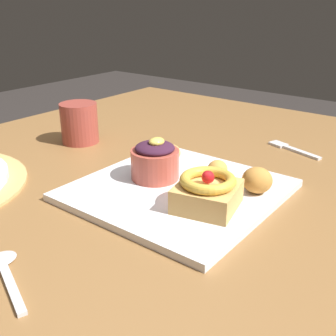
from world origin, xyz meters
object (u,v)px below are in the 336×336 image
(berry_ramekin, at_px, (154,161))
(fritter_back, at_px, (257,180))
(spoon, at_px, (5,271))
(cake_slice, at_px, (207,192))
(front_plate, at_px, (178,190))
(fritter_middle, at_px, (171,153))
(coffee_mug, at_px, (79,123))
(fritter_front, at_px, (217,169))
(fork, at_px, (291,149))

(berry_ramekin, distance_m, fritter_back, 0.17)
(spoon, bearing_deg, cake_slice, -92.05)
(cake_slice, bearing_deg, front_plate, 68.14)
(berry_ramekin, relative_size, fritter_middle, 2.19)
(fritter_back, distance_m, coffee_mug, 0.44)
(fritter_front, distance_m, fritter_middle, 0.11)
(cake_slice, height_order, fritter_middle, cake_slice)
(front_plate, bearing_deg, coffee_mug, 76.69)
(fritter_back, bearing_deg, coffee_mug, 87.85)
(berry_ramekin, distance_m, fritter_front, 0.11)
(berry_ramekin, bearing_deg, fritter_front, -51.47)
(fork, bearing_deg, cake_slice, 109.83)
(cake_slice, bearing_deg, spoon, 157.35)
(front_plate, distance_m, fork, 0.32)
(fritter_middle, bearing_deg, berry_ramekin, -161.73)
(berry_ramekin, xyz_separation_m, fork, (0.31, -0.12, -0.04))
(berry_ramekin, relative_size, spoon, 0.67)
(fritter_back, height_order, fork, fritter_back)
(fork, bearing_deg, coffee_mug, 49.33)
(front_plate, bearing_deg, fritter_back, -61.16)
(spoon, bearing_deg, fritter_back, -91.52)
(spoon, distance_m, coffee_mug, 0.47)
(spoon, bearing_deg, fork, -78.55)
(fritter_middle, distance_m, spoon, 0.38)
(cake_slice, bearing_deg, fritter_back, -20.57)
(fritter_front, relative_size, fritter_middle, 0.98)
(front_plate, height_order, berry_ramekin, berry_ramekin)
(fritter_front, distance_m, coffee_mug, 0.36)
(berry_ramekin, height_order, fritter_back, berry_ramekin)
(fork, bearing_deg, fritter_front, 100.42)
(coffee_mug, bearing_deg, cake_slice, -104.99)
(fritter_back, bearing_deg, fritter_front, 83.25)
(front_plate, relative_size, coffee_mug, 3.47)
(fritter_back, height_order, spoon, fritter_back)
(cake_slice, relative_size, berry_ramekin, 1.29)
(berry_ramekin, height_order, spoon, berry_ramekin)
(fritter_middle, distance_m, coffee_mug, 0.25)
(front_plate, bearing_deg, fritter_front, -24.71)
(fritter_middle, xyz_separation_m, fritter_back, (-0.02, -0.19, 0.00))
(cake_slice, distance_m, spoon, 0.29)
(front_plate, height_order, fritter_middle, fritter_middle)
(fritter_back, relative_size, spoon, 0.40)
(fritter_middle, relative_size, spoon, 0.31)
(front_plate, distance_m, berry_ramekin, 0.06)
(cake_slice, distance_m, fritter_middle, 0.19)
(cake_slice, relative_size, spoon, 0.87)
(berry_ramekin, height_order, fork, berry_ramekin)
(fork, bearing_deg, fritter_back, 118.11)
(berry_ramekin, relative_size, fork, 0.65)
(fritter_front, bearing_deg, berry_ramekin, 128.53)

